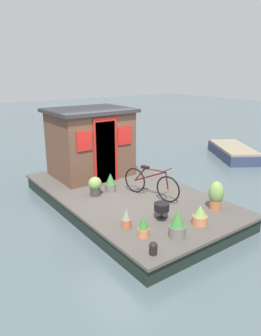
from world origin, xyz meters
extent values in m
plane|color=#4C5B60|center=(0.00, 0.00, 0.00)|extent=(60.00, 60.00, 0.00)
cube|color=#4C4742|center=(0.00, 0.00, 0.36)|extent=(5.81, 3.24, 0.06)
cube|color=black|center=(0.00, 0.00, 0.17)|extent=(5.69, 3.18, 0.33)
cube|color=brown|center=(1.80, 0.00, 1.32)|extent=(1.65, 2.10, 1.86)
cube|color=#28282B|center=(1.80, 0.00, 2.30)|extent=(1.85, 2.30, 0.10)
cube|color=#19334C|center=(0.96, 0.00, 1.24)|extent=(0.04, 0.60, 1.70)
cube|color=red|center=(0.95, 0.00, 1.29)|extent=(0.03, 0.72, 1.80)
cube|color=red|center=(0.96, -0.63, 1.64)|extent=(0.03, 0.44, 0.52)
cube|color=red|center=(0.96, 0.63, 1.64)|extent=(0.03, 0.44, 0.52)
torus|color=black|center=(-1.09, -0.44, 0.71)|extent=(0.63, 0.20, 0.64)
torus|color=black|center=(-0.13, -0.19, 0.71)|extent=(0.63, 0.20, 0.64)
cylinder|color=#4C1414|center=(-0.57, -0.31, 0.92)|extent=(0.91, 0.27, 0.44)
cylinder|color=#4C1414|center=(-0.72, -0.35, 1.11)|extent=(0.59, 0.18, 0.06)
cylinder|color=#4C1414|center=(-0.28, -0.23, 0.90)|extent=(0.34, 0.12, 0.40)
cylinder|color=#4C1414|center=(-1.05, -0.43, 0.92)|extent=(0.12, 0.06, 0.42)
cube|color=black|center=(-0.44, -0.27, 1.12)|extent=(0.22, 0.15, 0.06)
cylinder|color=#4C1414|center=(-1.01, -0.42, 1.15)|extent=(0.15, 0.49, 0.02)
cylinder|color=#C6754C|center=(-2.32, -0.19, 0.49)|extent=(0.30, 0.30, 0.19)
cone|color=#70934C|center=(-2.32, -0.19, 0.69)|extent=(0.27, 0.27, 0.23)
cylinder|color=#C6754C|center=(-2.04, 1.03, 0.48)|extent=(0.22, 0.22, 0.17)
cone|color=#387533|center=(-2.04, 1.03, 0.69)|extent=(0.20, 0.20, 0.26)
cylinder|color=#B2603D|center=(-1.55, 1.08, 0.48)|extent=(0.20, 0.20, 0.18)
cone|color=gray|center=(-1.55, 1.08, 0.69)|extent=(0.18, 0.18, 0.24)
cylinder|color=slate|center=(-2.42, 0.53, 0.50)|extent=(0.31, 0.31, 0.22)
cone|color=#387533|center=(-2.42, 0.53, 0.78)|extent=(0.28, 0.28, 0.32)
cylinder|color=#38383D|center=(0.27, 0.74, 0.49)|extent=(0.25, 0.25, 0.20)
sphere|color=#70934C|center=(0.27, 0.74, 0.71)|extent=(0.33, 0.33, 0.33)
cylinder|color=slate|center=(0.28, 0.28, 0.50)|extent=(0.27, 0.27, 0.21)
cone|color=#387533|center=(0.28, 0.28, 0.74)|extent=(0.24, 0.24, 0.28)
cylinder|color=#B2603D|center=(-2.02, -1.03, 0.50)|extent=(0.26, 0.26, 0.21)
ellipsoid|color=#70934C|center=(-2.02, -1.03, 0.79)|extent=(0.34, 0.34, 0.52)
cylinder|color=black|center=(-1.69, 0.28, 0.67)|extent=(0.32, 0.32, 0.16)
cylinder|color=black|center=(-1.69, 0.28, 0.49)|extent=(0.04, 0.04, 0.20)
cylinder|color=black|center=(-1.69, 0.28, 0.40)|extent=(0.22, 0.22, 0.02)
cylinder|color=black|center=(-2.61, 1.27, 0.47)|extent=(0.14, 0.14, 0.15)
sphere|color=black|center=(-2.61, 1.27, 0.55)|extent=(0.15, 0.15, 0.15)
cube|color=#2D3856|center=(1.40, -6.30, 0.19)|extent=(3.01, 2.53, 0.38)
cube|color=gray|center=(1.40, -6.30, 0.42)|extent=(2.89, 2.43, 0.08)
camera|label=1|loc=(-6.18, 4.34, 3.39)|focal=33.70mm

